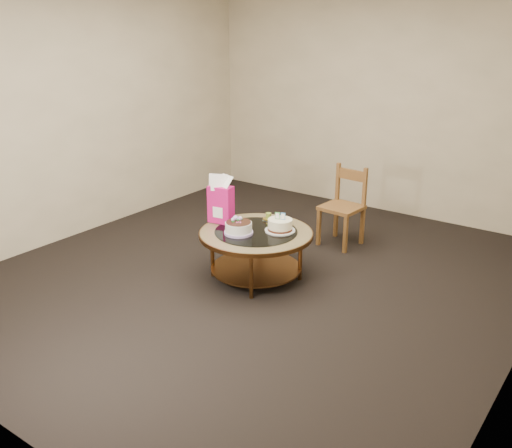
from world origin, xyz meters
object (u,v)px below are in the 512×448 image
Objects in this scene: gift_bag at (221,199)px; coffee_table at (256,239)px; cream_cake at (280,225)px; dining_chair at (343,206)px; decorated_cake at (239,228)px.

coffee_table is at bearing -9.61° from gift_bag.
gift_bag is (-0.57, -0.12, 0.17)m from cream_cake.
cream_cake is at bearing 3.14° from gift_bag.
cream_cake is 1.09m from dining_chair.
gift_bag is (-0.31, 0.14, 0.17)m from decorated_cake.
gift_bag is (-0.40, 0.00, 0.30)m from coffee_table.
coffee_table is at bearing -96.32° from dining_chair.
dining_chair is (0.07, 1.08, -0.10)m from cream_cake.
decorated_cake is 0.31× the size of dining_chair.
dining_chair is (0.33, 1.35, -0.09)m from decorated_cake.
dining_chair is at bearing 64.77° from cream_cake.
cream_cake is 0.61× the size of gift_bag.
cream_cake is (0.17, 0.13, 0.13)m from coffee_table.
cream_cake is at bearing -88.71° from dining_chair.
gift_bag is at bearing 170.61° from cream_cake.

